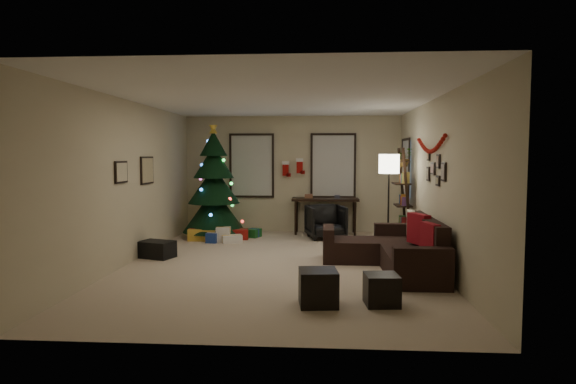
% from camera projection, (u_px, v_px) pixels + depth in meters
% --- Properties ---
extents(floor, '(7.00, 7.00, 0.00)m').
position_uv_depth(floor, '(279.00, 264.00, 8.10)').
color(floor, '#C6B096').
rests_on(floor, ground).
extents(ceiling, '(7.00, 7.00, 0.00)m').
position_uv_depth(ceiling, '(279.00, 99.00, 7.90)').
color(ceiling, white).
rests_on(ceiling, floor).
extents(wall_back, '(5.00, 0.00, 5.00)m').
position_uv_depth(wall_back, '(292.00, 174.00, 11.48)').
color(wall_back, beige).
rests_on(wall_back, floor).
extents(wall_front, '(5.00, 0.00, 5.00)m').
position_uv_depth(wall_front, '(246.00, 203.00, 4.51)').
color(wall_front, beige).
rests_on(wall_front, floor).
extents(wall_left, '(0.00, 7.00, 7.00)m').
position_uv_depth(wall_left, '(130.00, 182.00, 8.17)').
color(wall_left, beige).
rests_on(wall_left, floor).
extents(wall_right, '(0.00, 7.00, 7.00)m').
position_uv_depth(wall_right, '(435.00, 183.00, 7.82)').
color(wall_right, beige).
rests_on(wall_right, floor).
extents(window_back_left, '(1.05, 0.06, 1.50)m').
position_uv_depth(window_back_left, '(252.00, 166.00, 11.50)').
color(window_back_left, '#728CB2').
rests_on(window_back_left, wall_back).
extents(window_back_right, '(1.05, 0.06, 1.50)m').
position_uv_depth(window_back_right, '(333.00, 166.00, 11.37)').
color(window_back_right, '#728CB2').
rests_on(window_back_right, wall_back).
extents(window_right_wall, '(0.06, 0.90, 1.30)m').
position_uv_depth(window_right_wall, '(406.00, 169.00, 10.35)').
color(window_right_wall, '#728CB2').
rests_on(window_right_wall, wall_right).
extents(christmas_tree, '(1.36, 1.36, 2.53)m').
position_uv_depth(christmas_tree, '(214.00, 189.00, 10.71)').
color(christmas_tree, black).
rests_on(christmas_tree, floor).
extents(presents, '(1.50, 1.04, 0.30)m').
position_uv_depth(presents, '(222.00, 234.00, 10.45)').
color(presents, maroon).
rests_on(presents, floor).
extents(sofa, '(1.71, 2.49, 0.83)m').
position_uv_depth(sofa, '(396.00, 251.00, 7.81)').
color(sofa, black).
rests_on(sofa, floor).
extents(pillow_red_a, '(0.21, 0.42, 0.41)m').
position_uv_depth(pillow_red_a, '(430.00, 238.00, 6.89)').
color(pillow_red_a, maroon).
rests_on(pillow_red_a, sofa).
extents(pillow_red_b, '(0.30, 0.49, 0.48)m').
position_uv_depth(pillow_red_b, '(419.00, 229.00, 7.69)').
color(pillow_red_b, maroon).
rests_on(pillow_red_b, sofa).
extents(pillow_cream, '(0.19, 0.45, 0.44)m').
position_uv_depth(pillow_cream, '(411.00, 223.00, 8.38)').
color(pillow_cream, beige).
rests_on(pillow_cream, sofa).
extents(ottoman_near, '(0.49, 0.49, 0.43)m').
position_uv_depth(ottoman_near, '(318.00, 288.00, 5.87)').
color(ottoman_near, black).
rests_on(ottoman_near, floor).
extents(ottoman_far, '(0.43, 0.43, 0.37)m').
position_uv_depth(ottoman_far, '(382.00, 290.00, 5.88)').
color(ottoman_far, black).
rests_on(ottoman_far, floor).
extents(desk, '(1.51, 0.54, 0.81)m').
position_uv_depth(desk, '(325.00, 202.00, 11.19)').
color(desk, black).
rests_on(desk, floor).
extents(desk_chair, '(0.85, 0.82, 0.73)m').
position_uv_depth(desk_chair, '(326.00, 222.00, 10.57)').
color(desk_chair, black).
rests_on(desk_chair, floor).
extents(bookshelf, '(0.30, 0.57, 1.94)m').
position_uv_depth(bookshelf, '(404.00, 199.00, 9.63)').
color(bookshelf, black).
rests_on(bookshelf, floor).
extents(potted_plant, '(0.56, 0.56, 0.47)m').
position_uv_depth(potted_plant, '(404.00, 155.00, 9.66)').
color(potted_plant, '#4C4C4C').
rests_on(potted_plant, bookshelf).
extents(floor_lamp, '(0.38, 0.38, 1.81)m').
position_uv_depth(floor_lamp, '(389.00, 170.00, 9.23)').
color(floor_lamp, black).
rests_on(floor_lamp, floor).
extents(art_map, '(0.04, 0.60, 0.50)m').
position_uv_depth(art_map, '(147.00, 170.00, 8.91)').
color(art_map, black).
rests_on(art_map, wall_left).
extents(art_abstract, '(0.04, 0.45, 0.35)m').
position_uv_depth(art_abstract, '(121.00, 172.00, 7.76)').
color(art_abstract, black).
rests_on(art_abstract, wall_left).
extents(gallery, '(0.03, 1.25, 0.54)m').
position_uv_depth(gallery, '(436.00, 169.00, 7.74)').
color(gallery, black).
rests_on(gallery, wall_right).
extents(garland, '(0.08, 1.90, 0.30)m').
position_uv_depth(garland, '(430.00, 144.00, 7.98)').
color(garland, '#A5140C').
rests_on(garland, wall_right).
extents(stocking_left, '(0.20, 0.05, 0.36)m').
position_uv_depth(stocking_left, '(286.00, 168.00, 11.38)').
color(stocking_left, '#990F0C').
rests_on(stocking_left, wall_back).
extents(stocking_right, '(0.20, 0.05, 0.36)m').
position_uv_depth(stocking_right, '(300.00, 166.00, 11.27)').
color(stocking_right, '#990F0C').
rests_on(stocking_right, wall_back).
extents(storage_bin, '(0.68, 0.56, 0.29)m').
position_uv_depth(storage_bin, '(157.00, 249.00, 8.61)').
color(storage_bin, black).
rests_on(storage_bin, floor).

